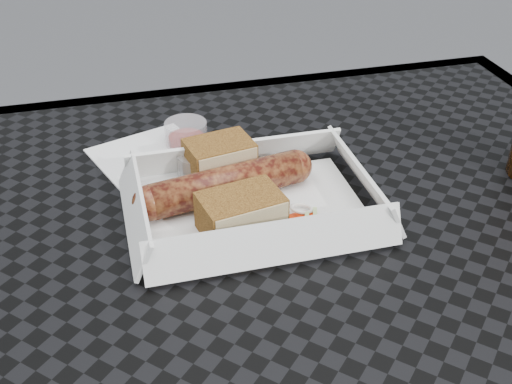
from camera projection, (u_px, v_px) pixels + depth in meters
patio_table at (327, 309)px, 0.64m from camera, size 0.80×0.80×0.74m
food_tray at (254, 210)px, 0.65m from camera, size 0.22×0.15×0.00m
bratwurst at (226, 184)px, 0.65m from camera, size 0.19×0.07×0.04m
bread_near at (220, 160)px, 0.69m from camera, size 0.08×0.06×0.04m
bread_far at (241, 213)px, 0.61m from camera, size 0.08×0.06×0.04m
veg_garnish at (308, 216)px, 0.64m from camera, size 0.03×0.03×0.00m
napkin at (152, 157)px, 0.74m from camera, size 0.15×0.15×0.00m
condiment_cup_sauce at (186, 134)px, 0.76m from camera, size 0.05×0.05×0.03m
condiment_cup_empty at (200, 165)px, 0.70m from camera, size 0.05×0.05×0.03m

